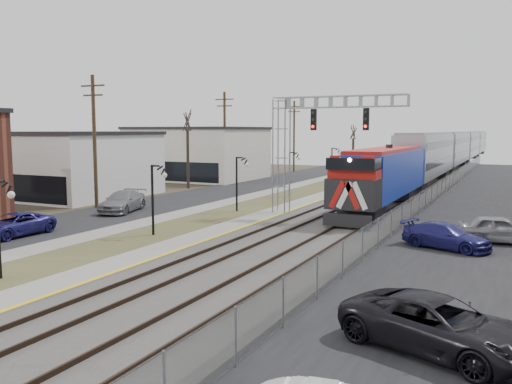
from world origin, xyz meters
The scene contains 20 objects.
street_west centered at (-11.50, 35.00, 0.02)m, with size 7.00×120.00×0.04m, color black.
sidewalk centered at (-7.00, 35.00, 0.04)m, with size 2.00×120.00×0.08m, color gray.
grass_median centered at (-4.00, 35.00, 0.03)m, with size 4.00×120.00×0.06m, color #484E2A.
platform centered at (-1.00, 35.00, 0.12)m, with size 2.00×120.00×0.24m, color gray.
ballast_bed centered at (4.00, 35.00, 0.10)m, with size 8.00×120.00×0.20m, color #595651.
platform_edge centered at (-0.12, 35.00, 0.24)m, with size 0.24×120.00×0.01m, color gold.
track_near centered at (2.00, 35.00, 0.28)m, with size 1.58×120.00×0.15m.
track_far centered at (5.50, 35.00, 0.28)m, with size 1.58×120.00×0.15m.
train centered at (5.50, 79.66, 2.94)m, with size 3.00×108.65×5.33m.
signal_gantry centered at (1.22, 27.99, 5.59)m, with size 9.00×1.07×8.15m.
lampposts centered at (-4.00, 18.29, 2.00)m, with size 0.14×62.14×4.00m.
utility_poles centered at (-14.50, 25.00, 5.00)m, with size 0.28×80.28×10.00m.
fence centered at (8.20, 35.00, 0.80)m, with size 0.04×120.00×1.60m, color gray.
buildings_west centered at (-21.00, 24.21, 3.01)m, with size 14.00×67.00×7.00m.
bare_trees centered at (-12.66, 38.91, 2.70)m, with size 12.30×42.30×5.95m.
car_lot_c centered at (12.59, 8.20, 0.73)m, with size 2.43×5.26×1.46m, color black.
car_lot_d centered at (11.23, 21.60, 0.64)m, with size 1.78×4.38×1.27m, color navy.
car_lot_e centered at (13.60, 24.23, 0.72)m, with size 1.70×4.23×1.44m, color gray.
car_street_a centered at (-10.83, 14.43, 0.64)m, with size 2.12×4.59×1.27m, color navy.
car_street_b centered at (-11.37, 24.25, 0.74)m, with size 2.06×5.07×1.47m, color gray.
Camera 1 is at (14.32, -6.40, 5.92)m, focal length 38.00 mm.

